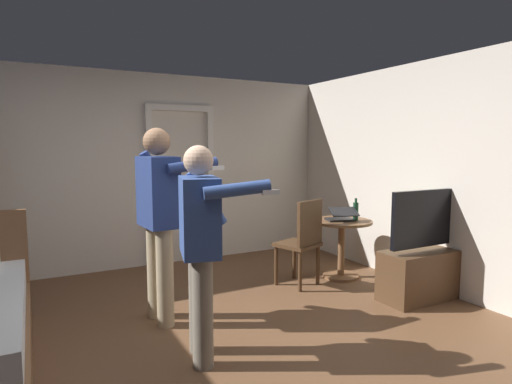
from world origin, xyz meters
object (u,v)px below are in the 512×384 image
tv_flatscreen (425,266)px  bottle_on_table (356,211)px  wooden_chair (303,239)px  person_striped_shirt (159,211)px  person_blue_shirt (201,238)px  laptop (341,217)px  side_table (342,238)px

tv_flatscreen → bottle_on_table: tv_flatscreen is taller
tv_flatscreen → bottle_on_table: 1.03m
wooden_chair → person_striped_shirt: 1.76m
bottle_on_table → wooden_chair: size_ratio=0.27×
person_blue_shirt → person_striped_shirt: (-0.08, 0.83, 0.10)m
laptop → person_striped_shirt: person_striped_shirt is taller
laptop → wooden_chair: wooden_chair is taller
person_striped_shirt → bottle_on_table: bearing=4.4°
wooden_chair → person_blue_shirt: person_blue_shirt is taller
laptop → person_blue_shirt: 2.41m
bottle_on_table → wooden_chair: wooden_chair is taller
tv_flatscreen → wooden_chair: 1.31m
tv_flatscreen → side_table: tv_flatscreen is taller
laptop → bottle_on_table: (0.18, -0.04, 0.06)m
laptop → bottle_on_table: bearing=-12.0°
tv_flatscreen → person_striped_shirt: bearing=164.7°
side_table → laptop: size_ratio=1.75×
side_table → person_blue_shirt: 2.50m
person_striped_shirt → laptop: bearing=5.8°
tv_flatscreen → person_blue_shirt: (-2.51, -0.12, 0.58)m
wooden_chair → person_blue_shirt: (-1.60, -1.04, 0.38)m
side_table → person_striped_shirt: person_striped_shirt is taller
laptop → person_striped_shirt: size_ratio=0.23×
side_table → wooden_chair: bearing=-174.5°
laptop → tv_flatscreen: bearing=-69.3°
side_table → person_striped_shirt: size_ratio=0.41×
wooden_chair → side_table: bearing=5.5°
side_table → person_striped_shirt: bearing=-173.3°
tv_flatscreen → side_table: (-0.31, 0.98, 0.14)m
side_table → laptop: (-0.04, -0.04, 0.27)m
side_table → person_striped_shirt: 2.36m
person_blue_shirt → person_striped_shirt: bearing=95.4°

